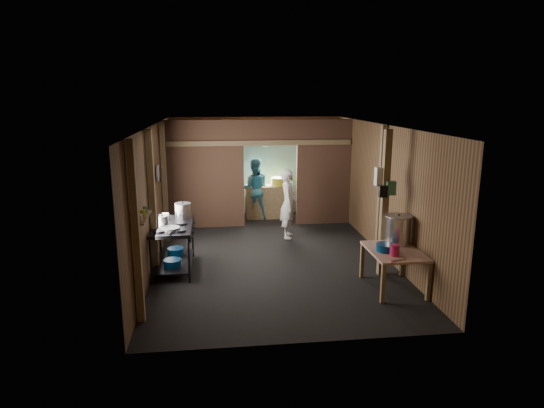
{
  "coord_description": "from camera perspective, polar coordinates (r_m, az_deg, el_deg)",
  "views": [
    {
      "loc": [
        -1.05,
        -8.92,
        3.17
      ],
      "look_at": [
        0.0,
        -0.2,
        1.1
      ],
      "focal_mm": 30.72,
      "sensor_mm": 36.0,
      "label": 1
    }
  ],
  "objects": [
    {
      "name": "jar_white",
      "position": [
        6.88,
        -15.85,
        -1.6
      ],
      "size": [
        0.07,
        0.07,
        0.1
      ],
      "primitive_type": "cylinder",
      "color": "silver",
      "rests_on": "wall_shelf"
    },
    {
      "name": "partition_left",
      "position": [
        11.28,
        -8.19,
        3.58
      ],
      "size": [
        1.85,
        0.1,
        2.6
      ],
      "primitive_type": "cube",
      "color": "#523321",
      "rests_on": "floor"
    },
    {
      "name": "prep_table",
      "position": [
        8.07,
        14.66,
        -7.75
      ],
      "size": [
        0.82,
        1.13,
        0.67
      ],
      "primitive_type": null,
      "color": "tan",
      "rests_on": "floor"
    },
    {
      "name": "wall_shelf",
      "position": [
        7.13,
        -15.52,
        -1.6
      ],
      "size": [
        0.14,
        0.8,
        0.03
      ],
      "primitive_type": "cube",
      "color": "#977F5A",
      "rests_on": "wall_left"
    },
    {
      "name": "wash_basin",
      "position": [
        7.87,
        13.78,
        -5.2
      ],
      "size": [
        0.38,
        0.38,
        0.12
      ],
      "primitive_type": "cylinder",
      "rotation": [
        0.0,
        0.0,
        0.22
      ],
      "color": "navy",
      "rests_on": "prep_table"
    },
    {
      "name": "cook",
      "position": [
        10.46,
        2.01,
        0.05
      ],
      "size": [
        0.47,
        0.63,
        1.56
      ],
      "primitive_type": "imported",
      "rotation": [
        0.0,
        0.0,
        1.39
      ],
      "color": "white",
      "rests_on": "floor"
    },
    {
      "name": "partition_right",
      "position": [
        11.58,
        6.34,
        3.88
      ],
      "size": [
        1.35,
        0.1,
        2.6
      ],
      "primitive_type": "cube",
      "color": "#523321",
      "rests_on": "floor"
    },
    {
      "name": "bag_black",
      "position": [
        8.22,
        13.44,
        1.52
      ],
      "size": [
        0.14,
        0.1,
        0.2
      ],
      "primitive_type": "cube",
      "color": "black",
      "rests_on": "post_free"
    },
    {
      "name": "wall_clock",
      "position": [
        12.45,
        -0.85,
        7.4
      ],
      "size": [
        0.2,
        0.03,
        0.2
      ],
      "primitive_type": "cylinder",
      "rotation": [
        1.57,
        0.0,
        0.0
      ],
      "color": "silver",
      "rests_on": "wall_back"
    },
    {
      "name": "jar_green",
      "position": [
        7.33,
        -15.3,
        -0.67
      ],
      "size": [
        0.06,
        0.06,
        0.1
      ],
      "primitive_type": "cylinder",
      "color": "#3B7C59",
      "rests_on": "wall_shelf"
    },
    {
      "name": "post_left_b",
      "position": [
        8.41,
        -14.41,
        -0.01
      ],
      "size": [
        0.1,
        0.12,
        2.6
      ],
      "primitive_type": "cube",
      "color": "#977F5A",
      "rests_on": "floor"
    },
    {
      "name": "yellow_tub",
      "position": [
        12.18,
        0.73,
        2.77
      ],
      "size": [
        0.37,
        0.37,
        0.21
      ],
      "primitive_type": "cylinder",
      "color": "gold",
      "rests_on": "back_counter"
    },
    {
      "name": "red_cup",
      "position": [
        12.12,
        -2.06,
        2.54
      ],
      "size": [
        0.11,
        0.11,
        0.13
      ],
      "primitive_type": "cylinder",
      "color": "#CE492D",
      "rests_on": "back_counter"
    },
    {
      "name": "cross_beam",
      "position": [
        11.18,
        -1.46,
        7.5
      ],
      "size": [
        4.4,
        0.12,
        0.12
      ],
      "primitive_type": "cube",
      "color": "#977F5A",
      "rests_on": "wall_left"
    },
    {
      "name": "wall_front",
      "position": [
        5.83,
        3.91,
        -5.47
      ],
      "size": [
        4.5,
        0.0,
        2.6
      ],
      "primitive_type": "cube",
      "color": "brown",
      "rests_on": "ground"
    },
    {
      "name": "back_counter",
      "position": [
        12.26,
        -0.37,
        0.31
      ],
      "size": [
        1.2,
        0.5,
        0.85
      ],
      "primitive_type": "cube",
      "color": "#977F5A",
      "rests_on": "floor"
    },
    {
      "name": "bag_white",
      "position": [
        8.33,
        13.28,
        3.3
      ],
      "size": [
        0.22,
        0.15,
        0.32
      ],
      "primitive_type": "cube",
      "color": "silver",
      "rests_on": "post_free"
    },
    {
      "name": "stove_saucepan",
      "position": [
        9.05,
        -12.99,
        -1.48
      ],
      "size": [
        0.22,
        0.22,
        0.11
      ],
      "primitive_type": "cylinder",
      "rotation": [
        0.0,
        0.0,
        -0.42
      ],
      "color": "silver",
      "rests_on": "gas_range"
    },
    {
      "name": "wall_right",
      "position": [
        9.69,
        13.18,
        1.78
      ],
      "size": [
        0.0,
        7.0,
        2.6
      ],
      "primitive_type": "cube",
      "color": "brown",
      "rests_on": "ground"
    },
    {
      "name": "post_left_a",
      "position": [
        6.69,
        -16.33,
        -3.52
      ],
      "size": [
        0.1,
        0.12,
        2.6
      ],
      "primitive_type": "cube",
      "color": "#977F5A",
      "rests_on": "floor"
    },
    {
      "name": "post_right",
      "position": [
        9.49,
        13.19,
        1.54
      ],
      "size": [
        0.1,
        0.12,
        2.6
      ],
      "primitive_type": "cube",
      "color": "#977F5A",
      "rests_on": "floor"
    },
    {
      "name": "floor",
      "position": [
        9.52,
        -0.15,
        -6.18
      ],
      "size": [
        4.5,
        7.0,
        0.0
      ],
      "primitive_type": "cube",
      "color": "black",
      "rests_on": "ground"
    },
    {
      "name": "frying_pan",
      "position": [
        8.28,
        -12.36,
        -2.99
      ],
      "size": [
        0.38,
        0.58,
        0.07
      ],
      "primitive_type": null,
      "rotation": [
        0.0,
        0.0,
        -0.09
      ],
      "color": "#939398",
      "rests_on": "gas_range"
    },
    {
      "name": "blue_tub_front",
      "position": [
        8.57,
        -12.09,
        -7.08
      ],
      "size": [
        0.32,
        0.32,
        0.13
      ],
      "primitive_type": "cylinder",
      "color": "navy",
      "rests_on": "gas_range"
    },
    {
      "name": "jar_yellow",
      "position": [
        7.12,
        -15.55,
        -1.09
      ],
      "size": [
        0.08,
        0.08,
        0.1
      ],
      "primitive_type": "cylinder",
      "color": "gold",
      "rests_on": "wall_shelf"
    },
    {
      "name": "post_left_c",
      "position": [
        10.35,
        -13.03,
        2.51
      ],
      "size": [
        0.1,
        0.12,
        2.6
      ],
      "primitive_type": "cube",
      "color": "#977F5A",
      "rests_on": "floor"
    },
    {
      "name": "post_free",
      "position": [
        8.37,
        13.61,
        -0.03
      ],
      "size": [
        0.12,
        0.12,
        2.6
      ],
      "primitive_type": "cube",
      "color": "#977F5A",
      "rests_on": "floor"
    },
    {
      "name": "pan_lid_small",
      "position": [
        9.92,
        -13.51,
        3.49
      ],
      "size": [
        0.03,
        0.3,
        0.3
      ],
      "primitive_type": "cylinder",
      "rotation": [
        0.0,
        1.57,
        0.0
      ],
      "color": "black",
      "rests_on": "wall_left"
    },
    {
      "name": "stock_pot",
      "position": [
        8.25,
        15.19,
        -3.11
      ],
      "size": [
        0.59,
        0.59,
        0.52
      ],
      "primitive_type": null,
      "rotation": [
        0.0,
        0.0,
        0.42
      ],
      "color": "silver",
      "rests_on": "prep_table"
    },
    {
      "name": "gas_range",
      "position": [
        8.78,
        -11.99,
        -5.2
      ],
      "size": [
        0.76,
        1.47,
        0.87
      ],
      "primitive_type": null,
      "color": "black",
      "rests_on": "floor"
    },
    {
      "name": "pan_lid_big",
      "position": [
        9.51,
        -13.81,
        3.68
      ],
      "size": [
        0.03,
        0.34,
        0.34
      ],
      "primitive_type": "cylinder",
      "rotation": [
        0.0,
        1.57,
        0.0
      ],
      "color": "#939398",
      "rests_on": "wall_left"
    },
    {
      "name": "ceiling",
      "position": [
        9.0,
        -0.15,
        9.63
      ],
      "size": [
        4.5,
        7.0,
        0.0
      ],
      "primitive_type": "cube",
      "color": "#3F3A35",
      "rests_on": "ground"
    },
    {
      "name": "bag_green",
      "position": [
        8.27,
        14.32,
        1.91
      ],
      "size": [
        0.16,
        0.12,
        0.24
      ],
      "primitive_type": "cube",
      "color": "#3B7C59",
      "rests_on": "post_free"
    },
    {
      "name": "pink_bucket",
      "position": [
        7.67,
        14.8,
        -5.49
      ],
      "size": [
        0.2,
        0.2,
        0.18
      ],
      "primitive_type": "cylinder",
      "rotation": [
        0.0,
        0.0,
        -0.39
      ],
      "color": "#B51B4C",
      "rests_on": "prep_table"
    },
    {
      "name": "wall_left",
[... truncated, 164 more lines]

